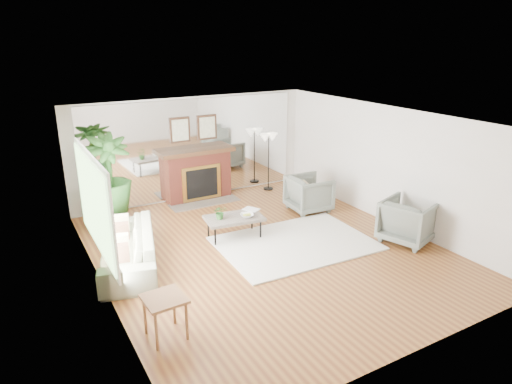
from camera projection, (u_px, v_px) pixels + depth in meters
ground at (267, 249)px, 8.70m from camera, size 7.00×7.00×0.00m
wall_left at (98, 218)px, 6.89m from camera, size 0.02×7.00×2.50m
wall_right at (387, 165)px, 9.70m from camera, size 0.02×7.00×2.50m
wall_back at (194, 148)px, 11.16m from camera, size 6.00×0.02×2.50m
mirror_panel at (194, 149)px, 11.14m from camera, size 5.40×0.04×2.40m
window_panel at (94, 204)px, 7.20m from camera, size 0.04×2.40×1.50m
fireplace at (198, 174)px, 11.16m from camera, size 1.85×0.83×2.05m
area_rug at (295, 243)px, 8.92m from camera, size 3.00×2.20×0.03m
coffee_table at (234, 219)px, 9.07m from camera, size 1.21×0.81×0.45m
sofa at (127, 248)px, 8.00m from camera, size 1.47×2.47×0.68m
armchair_back at (309, 194)px, 10.52m from camera, size 0.98×0.95×0.82m
armchair_front at (408, 221)px, 8.92m from camera, size 1.18×1.17×0.86m
side_table at (165, 304)px, 6.03m from camera, size 0.55×0.55×0.60m
potted_ficus at (108, 179)px, 9.44m from camera, size 0.96×0.96×1.98m
floor_lamp at (269, 142)px, 11.70m from camera, size 0.49×0.27×1.50m
tabletop_plant at (220, 212)px, 8.92m from camera, size 0.30×0.28×0.28m
fruit_bowl at (247, 215)px, 9.04m from camera, size 0.33×0.33×0.07m
book at (248, 211)px, 9.31m from camera, size 0.36×0.39×0.02m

